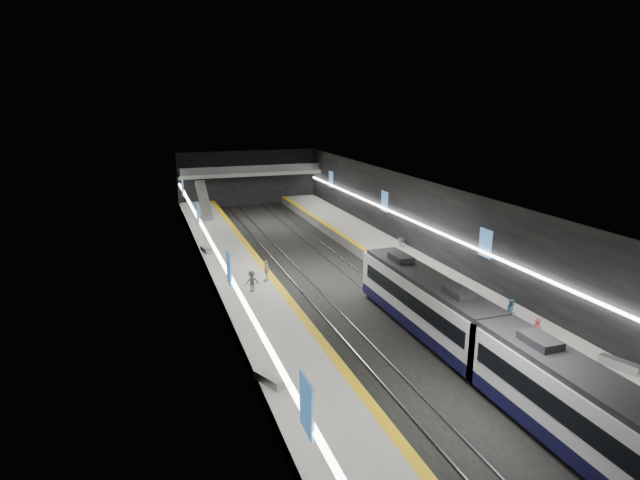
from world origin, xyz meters
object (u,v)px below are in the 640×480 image
object	(u,v)px
escalator	(204,200)
passenger_right_a	(537,333)
bench_right_far	(401,243)
passenger_right_b	(512,312)
bench_right_near	(620,364)
passenger_left_a	(266,271)
bench_left_far	(206,250)
passenger_left_b	(252,281)
bench_left_near	(269,380)
train	(492,347)

from	to	relation	value
escalator	passenger_right_a	bearing A→B (deg)	-72.37
bench_right_far	passenger_right_b	bearing A→B (deg)	-73.89
bench_right_far	bench_right_near	bearing A→B (deg)	-68.32
escalator	passenger_left_a	xyz separation A→B (m)	(1.57, -27.42, -1.02)
escalator	bench_right_far	distance (m)	27.10
bench_left_far	passenger_left_b	distance (m)	12.22
escalator	bench_right_near	world-z (taller)	escalator
passenger_right_b	passenger_left_b	bearing A→B (deg)	105.57
passenger_right_a	bench_right_near	bearing A→B (deg)	-149.73
bench_right_far	escalator	bearing A→B (deg)	151.54
escalator	passenger_right_b	size ratio (longest dim) A/B	4.61
bench_left_near	bench_right_far	world-z (taller)	bench_left_near
bench_right_near	passenger_right_a	xyz separation A→B (m)	(-2.54, 3.62, 0.66)
bench_left_far	bench_right_near	bearing A→B (deg)	-68.99
bench_right_near	escalator	bearing A→B (deg)	89.09
bench_left_far	passenger_left_b	bearing A→B (deg)	-91.10
bench_left_far	bench_right_far	distance (m)	19.36
bench_right_far	bench_left_near	bearing A→B (deg)	-108.07
passenger_right_a	passenger_right_b	bearing A→B (deg)	-17.20
bench_right_near	bench_right_far	xyz separation A→B (m)	(0.44, 26.70, -0.02)
bench_left_near	passenger_left_b	size ratio (longest dim) A/B	1.18
passenger_right_b	passenger_left_a	xyz separation A→B (m)	(-13.17, 13.49, 0.01)
escalator	passenger_right_b	xyz separation A→B (m)	(14.74, -40.91, -1.03)
bench_right_far	passenger_right_a	distance (m)	23.29
bench_left_near	bench_right_near	distance (m)	19.13
bench_right_near	passenger_right_a	world-z (taller)	passenger_right_a
escalator	bench_right_far	world-z (taller)	escalator
passenger_right_a	passenger_left_a	size ratio (longest dim) A/B	1.04
escalator	bench_left_far	xyz separation A→B (m)	(-2.00, -17.34, -1.66)
bench_left_near	bench_right_near	xyz separation A→B (m)	(18.56, -4.60, 0.02)
train	escalator	distance (m)	46.39
bench_left_far	bench_right_far	world-z (taller)	bench_left_far
escalator	passenger_left_a	distance (m)	27.49
escalator	passenger_left_b	xyz separation A→B (m)	(-0.03, -29.38, -1.08)
escalator	bench_right_near	size ratio (longest dim) A/B	3.87
train	escalator	bearing A→B (deg)	102.45
bench_left_near	passenger_right_b	world-z (taller)	passenger_right_b
train	bench_left_near	bearing A→B (deg)	169.86
escalator	bench_left_far	world-z (taller)	escalator
escalator	passenger_right_a	xyz separation A→B (m)	(14.03, -44.13, -0.99)
train	passenger_right_a	world-z (taller)	train
escalator	passenger_left_b	bearing A→B (deg)	-90.06
bench_left_near	passenger_left_a	distance (m)	16.14
passenger_right_a	escalator	bearing A→B (deg)	12.86
bench_right_near	passenger_left_b	world-z (taller)	passenger_left_b
bench_left_near	passenger_left_b	bearing A→B (deg)	57.22
bench_right_near	passenger_right_a	distance (m)	4.47
bench_left_near	passenger_right_a	size ratio (longest dim) A/B	1.06
train	passenger_right_b	bearing A→B (deg)	42.81
passenger_right_b	bench_left_near	bearing A→B (deg)	151.16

